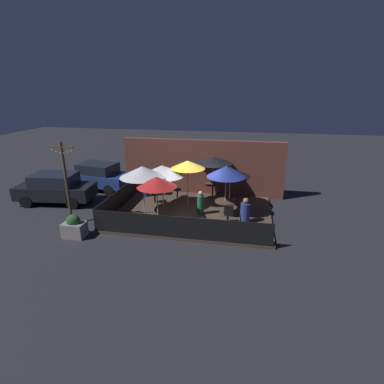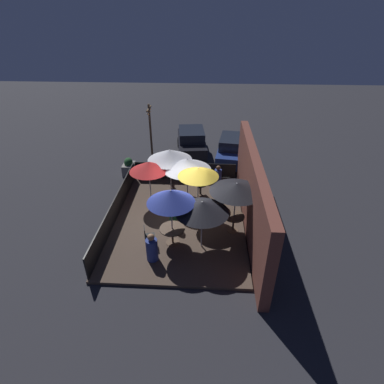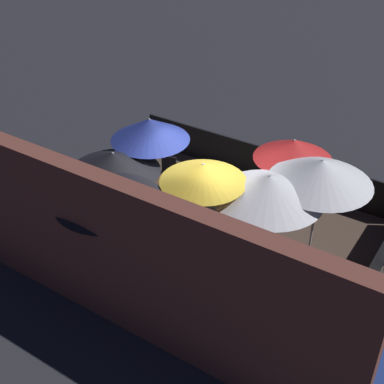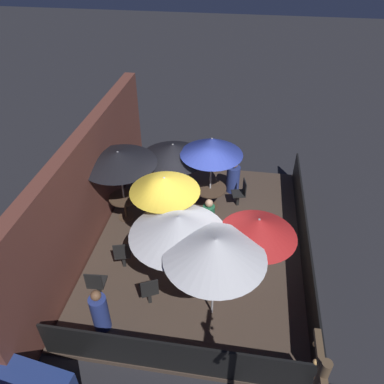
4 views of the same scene
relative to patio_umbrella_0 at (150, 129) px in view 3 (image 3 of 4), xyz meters
name	(u,v)px [view 3 (image 3 of 4)]	position (x,y,z in m)	size (l,w,h in m)	color
ground_plane	(207,236)	(-1.60, 0.09, -2.29)	(60.00, 60.00, 0.00)	#26262B
patio_deck	(207,234)	(-1.60, 0.09, -2.23)	(7.60, 5.69, 0.12)	#47382D
building_wall	(116,255)	(-1.60, 3.17, -0.70)	(9.20, 0.36, 3.18)	brown
fence_front	(263,164)	(-1.60, -2.71, -1.70)	(7.40, 0.05, 0.95)	black
fence_side_left	(371,277)	(-5.35, 0.09, -1.70)	(0.05, 5.49, 0.95)	black
patio_umbrella_0	(150,129)	(0.00, 0.00, 0.00)	(1.81, 1.81, 2.43)	#B2B2B7
patio_umbrella_1	(109,194)	(-0.89, 2.44, -0.06)	(2.10, 2.10, 2.30)	#B2B2B7
patio_umbrella_2	(269,187)	(-3.17, 0.38, -0.22)	(2.22, 2.22, 2.22)	#B2B2B7
patio_umbrella_3	(294,149)	(-2.91, -1.36, -0.26)	(1.77, 1.77, 2.15)	#B2B2B7
patio_umbrella_4	(203,173)	(-2.00, 0.93, 0.00)	(1.75, 1.75, 2.37)	#B2B2B7
patio_umbrella_5	(321,172)	(-3.87, -0.50, -0.08)	(2.14, 2.14, 2.35)	#B2B2B7
patio_umbrella_6	(114,162)	(0.13, 1.14, -0.33)	(2.01, 2.01, 2.07)	#B2B2B7
dining_table_0	(153,189)	(0.00, 0.00, -1.59)	(0.99, 0.99, 0.72)	#4C3828
dining_table_1	(116,257)	(-0.89, 2.44, -1.57)	(0.88, 0.88, 0.76)	#4C3828
patio_chair_0	(213,281)	(-2.87, 1.90, -1.66)	(0.49, 0.49, 0.94)	black
patio_chair_1	(250,314)	(-3.84, 2.24, -1.68)	(0.43, 0.43, 0.90)	black
patio_chair_2	(282,273)	(-3.87, 0.96, -1.66)	(0.54, 0.54, 0.94)	black
patio_chair_3	(168,173)	(0.23, -0.93, -1.68)	(0.48, 0.48, 0.91)	black
patron_0	(196,204)	(-1.17, -0.09, -1.64)	(0.47, 0.47, 1.17)	#236642
patron_1	(138,169)	(0.97, -0.65, -1.66)	(0.60, 0.60, 1.17)	navy
patron_2	(298,317)	(-4.61, 1.87, -1.64)	(0.47, 0.47, 1.20)	navy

